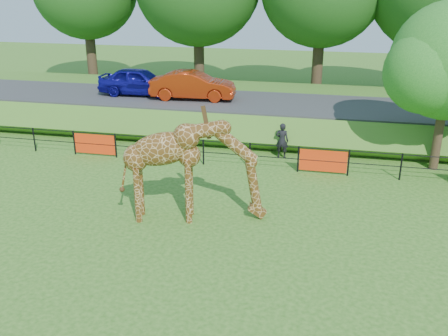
{
  "coord_description": "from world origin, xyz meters",
  "views": [
    {
      "loc": [
        3.24,
        -11.31,
        7.45
      ],
      "look_at": [
        0.1,
        2.64,
        2.0
      ],
      "focal_mm": 40.0,
      "sensor_mm": 36.0,
      "label": 1
    }
  ],
  "objects_px": {
    "car_blue": "(139,81)",
    "visitor": "(282,140)",
    "giraffe": "(193,171)",
    "car_red": "(193,85)"
  },
  "relations": [
    {
      "from": "car_blue",
      "to": "visitor",
      "type": "height_order",
      "value": "car_blue"
    },
    {
      "from": "car_red",
      "to": "visitor",
      "type": "height_order",
      "value": "car_red"
    },
    {
      "from": "giraffe",
      "to": "car_red",
      "type": "height_order",
      "value": "giraffe"
    },
    {
      "from": "giraffe",
      "to": "car_blue",
      "type": "xyz_separation_m",
      "value": [
        -6.27,
        11.2,
        0.47
      ]
    },
    {
      "from": "giraffe",
      "to": "visitor",
      "type": "bearing_deg",
      "value": 60.46
    },
    {
      "from": "visitor",
      "to": "car_blue",
      "type": "bearing_deg",
      "value": -22.81
    },
    {
      "from": "giraffe",
      "to": "visitor",
      "type": "xyz_separation_m",
      "value": [
        2.14,
        6.64,
        -0.91
      ]
    },
    {
      "from": "car_red",
      "to": "visitor",
      "type": "xyz_separation_m",
      "value": [
        5.26,
        -4.24,
        -1.37
      ]
    },
    {
      "from": "visitor",
      "to": "giraffe",
      "type": "bearing_deg",
      "value": 77.8
    },
    {
      "from": "giraffe",
      "to": "car_red",
      "type": "xyz_separation_m",
      "value": [
        -3.12,
        10.87,
        0.46
      ]
    }
  ]
}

